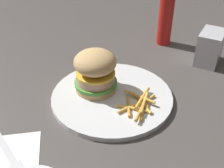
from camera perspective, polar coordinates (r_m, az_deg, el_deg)
The scene contains 8 objects.
ground_plane at distance 0.65m, azimuth -1.69°, elevation -4.38°, with size 1.60×1.60×0.00m, color #47423F.
plate at distance 0.66m, azimuth -0.00°, elevation -2.54°, with size 0.28×0.28×0.01m, color silver.
sandwich at distance 0.65m, azimuth -3.37°, elevation 2.72°, with size 0.10×0.10×0.10m.
fries_pile at distance 0.63m, azimuth 5.65°, elevation -3.91°, with size 0.12×0.09×0.01m.
napkin at distance 0.57m, azimuth -20.04°, elevation -13.40°, with size 0.11×0.11×0.00m, color white.
fork at distance 0.57m, azimuth -20.03°, elevation -13.34°, with size 0.14×0.13×0.00m.
napkin_dispenser at distance 0.83m, azimuth 19.22°, elevation 6.99°, with size 0.09×0.06×0.09m, color #B7BABF.
ketchup_bottle at distance 0.90m, azimuth 10.74°, elevation 12.36°, with size 0.04×0.04×0.15m, color #B21914.
Camera 1 is at (0.50, 0.07, 0.41)m, focal length 45.18 mm.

